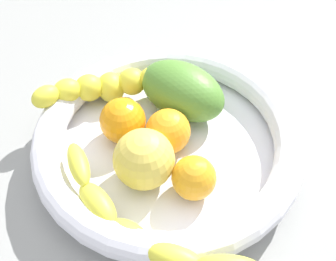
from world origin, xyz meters
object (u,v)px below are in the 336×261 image
apple_yellow (144,159)px  mango_green (182,90)px  orange_mid_right (169,131)px  fruit_bowl (168,140)px  orange_front (123,121)px  banana_draped_right (137,228)px  orange_mid_left (194,178)px  banana_draped_left (111,86)px

apple_yellow → mango_green: apple_yellow is taller
orange_mid_right → apple_yellow: bearing=25.4°
fruit_bowl → orange_front: bearing=-50.4°
banana_draped_right → fruit_bowl: bearing=-138.6°
fruit_bowl → orange_mid_left: size_ratio=6.51×
orange_front → mango_green: bearing=178.9°
banana_draped_left → orange_mid_left: banana_draped_left is taller
orange_mid_left → apple_yellow: 6.17cm
fruit_bowl → apple_yellow: size_ratio=4.71×
banana_draped_left → orange_front: bearing=73.5°
banana_draped_right → orange_front: size_ratio=4.24×
fruit_bowl → banana_draped_left: 11.40cm
fruit_bowl → banana_draped_right: banana_draped_right is taller
fruit_bowl → orange_front: 6.29cm
banana_draped_right → mango_green: mango_green is taller
orange_mid_left → fruit_bowl: bearing=-101.1°
banana_draped_left → mango_green: bearing=138.0°
apple_yellow → mango_green: 12.59cm
orange_front → banana_draped_right: bearing=64.9°
banana_draped_left → mango_green: size_ratio=1.63×
banana_draped_left → orange_front: (1.90, 6.41, -0.22)cm
mango_green → apple_yellow: bearing=33.4°
fruit_bowl → apple_yellow: apple_yellow is taller
fruit_bowl → banana_draped_right: 13.70cm
banana_draped_left → orange_mid_left: (-0.49, 18.37, -0.58)cm
mango_green → fruit_bowl: bearing=39.5°
orange_mid_right → apple_yellow: 5.82cm
mango_green → banana_draped_right: bearing=40.8°
banana_draped_left → apple_yellow: apple_yellow is taller
orange_front → banana_draped_left: bearing=-106.5°
orange_mid_left → mango_green: mango_green is taller
banana_draped_left → mango_green: (-7.32, 6.59, 0.31)cm
orange_front → apple_yellow: 7.26cm
orange_front → orange_mid_left: (-2.38, 11.96, -0.36)cm
banana_draped_right → orange_mid_right: 13.67cm
fruit_bowl → apple_yellow: 6.24cm
fruit_bowl → orange_mid_right: 1.79cm
banana_draped_left → orange_mid_right: (-2.02, 11.05, -0.35)cm
banana_draped_left → orange_mid_right: size_ratio=3.54×
orange_mid_left → banana_draped_left: bearing=-88.5°
banana_draped_right → orange_mid_left: 8.92cm
banana_draped_left → banana_draped_right: size_ratio=0.80×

